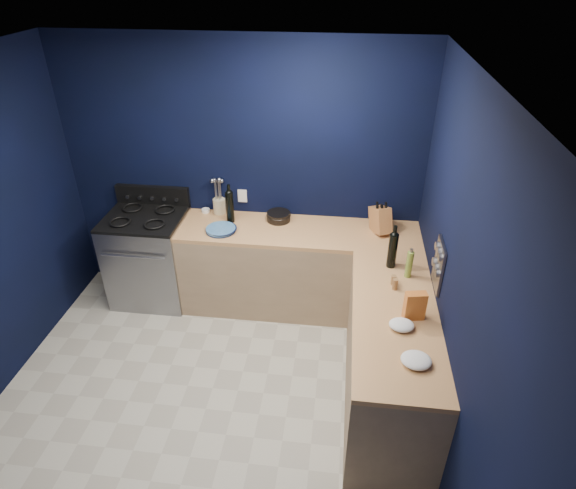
% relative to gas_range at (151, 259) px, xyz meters
% --- Properties ---
extents(floor, '(3.50, 3.50, 0.02)m').
position_rel_gas_range_xyz_m(floor, '(0.93, -1.42, -0.47)').
color(floor, '#B5B09F').
rests_on(floor, ground).
extents(ceiling, '(3.50, 3.50, 0.02)m').
position_rel_gas_range_xyz_m(ceiling, '(0.93, -1.42, 2.15)').
color(ceiling, silver).
rests_on(ceiling, ground).
extents(wall_back, '(3.50, 0.02, 2.60)m').
position_rel_gas_range_xyz_m(wall_back, '(0.93, 0.34, 0.84)').
color(wall_back, black).
rests_on(wall_back, ground).
extents(wall_right, '(0.02, 3.50, 2.60)m').
position_rel_gas_range_xyz_m(wall_right, '(2.69, -1.42, 0.84)').
color(wall_right, black).
rests_on(wall_right, ground).
extents(cab_back, '(2.30, 0.63, 0.86)m').
position_rel_gas_range_xyz_m(cab_back, '(1.53, 0.02, -0.03)').
color(cab_back, tan).
rests_on(cab_back, floor).
extents(top_back, '(2.30, 0.63, 0.04)m').
position_rel_gas_range_xyz_m(top_back, '(1.53, 0.02, 0.42)').
color(top_back, '#9B663C').
rests_on(top_back, cab_back).
extents(cab_right, '(0.63, 1.67, 0.86)m').
position_rel_gas_range_xyz_m(cab_right, '(2.37, -1.13, -0.03)').
color(cab_right, tan).
rests_on(cab_right, floor).
extents(top_right, '(0.63, 1.67, 0.04)m').
position_rel_gas_range_xyz_m(top_right, '(2.37, -1.13, 0.42)').
color(top_right, '#9B663C').
rests_on(top_right, cab_right).
extents(gas_range, '(0.76, 0.66, 0.92)m').
position_rel_gas_range_xyz_m(gas_range, '(0.00, 0.00, 0.00)').
color(gas_range, gray).
rests_on(gas_range, floor).
extents(oven_door, '(0.59, 0.02, 0.42)m').
position_rel_gas_range_xyz_m(oven_door, '(0.00, -0.32, -0.01)').
color(oven_door, black).
rests_on(oven_door, gas_range).
extents(cooktop, '(0.76, 0.66, 0.03)m').
position_rel_gas_range_xyz_m(cooktop, '(0.00, 0.00, 0.48)').
color(cooktop, black).
rests_on(cooktop, gas_range).
extents(backguard, '(0.76, 0.06, 0.20)m').
position_rel_gas_range_xyz_m(backguard, '(0.00, 0.30, 0.58)').
color(backguard, black).
rests_on(backguard, gas_range).
extents(spice_panel, '(0.02, 0.28, 0.38)m').
position_rel_gas_range_xyz_m(spice_panel, '(2.67, -0.87, 0.72)').
color(spice_panel, gray).
rests_on(spice_panel, wall_right).
extents(wall_outlet, '(0.09, 0.02, 0.13)m').
position_rel_gas_range_xyz_m(wall_outlet, '(0.93, 0.32, 0.62)').
color(wall_outlet, white).
rests_on(wall_outlet, wall_back).
extents(plate_stack, '(0.34, 0.34, 0.04)m').
position_rel_gas_range_xyz_m(plate_stack, '(0.80, -0.10, 0.46)').
color(plate_stack, teal).
rests_on(plate_stack, top_back).
extents(ramekin, '(0.09, 0.09, 0.03)m').
position_rel_gas_range_xyz_m(ramekin, '(0.55, 0.27, 0.46)').
color(ramekin, white).
rests_on(ramekin, top_back).
extents(utensil_crock, '(0.15, 0.15, 0.15)m').
position_rel_gas_range_xyz_m(utensil_crock, '(0.70, 0.27, 0.52)').
color(utensil_crock, beige).
rests_on(utensil_crock, top_back).
extents(wine_bottle_back, '(0.09, 0.09, 0.31)m').
position_rel_gas_range_xyz_m(wine_bottle_back, '(0.85, 0.11, 0.60)').
color(wine_bottle_back, black).
rests_on(wine_bottle_back, top_back).
extents(lemon_basket, '(0.30, 0.30, 0.09)m').
position_rel_gas_range_xyz_m(lemon_basket, '(1.31, 0.18, 0.48)').
color(lemon_basket, black).
rests_on(lemon_basket, top_back).
extents(knife_block, '(0.24, 0.31, 0.30)m').
position_rel_gas_range_xyz_m(knife_block, '(2.29, 0.09, 0.56)').
color(knife_block, '#9B5F30').
rests_on(knife_block, top_back).
extents(wine_bottle_right, '(0.08, 0.08, 0.31)m').
position_rel_gas_range_xyz_m(wine_bottle_right, '(2.36, -0.50, 0.59)').
color(wine_bottle_right, black).
rests_on(wine_bottle_right, top_right).
extents(oil_bottle, '(0.06, 0.06, 0.23)m').
position_rel_gas_range_xyz_m(oil_bottle, '(2.49, -0.63, 0.56)').
color(oil_bottle, olive).
rests_on(oil_bottle, top_right).
extents(spice_jar_near, '(0.05, 0.05, 0.09)m').
position_rel_gas_range_xyz_m(spice_jar_near, '(2.38, -0.82, 0.49)').
color(spice_jar_near, olive).
rests_on(spice_jar_near, top_right).
extents(spice_jar_far, '(0.05, 0.05, 0.08)m').
position_rel_gas_range_xyz_m(spice_jar_far, '(2.37, -0.76, 0.48)').
color(spice_jar_far, olive).
rests_on(spice_jar_far, top_right).
extents(crouton_bag, '(0.16, 0.10, 0.22)m').
position_rel_gas_range_xyz_m(crouton_bag, '(2.48, -1.16, 0.55)').
color(crouton_bag, '#B1231A').
rests_on(crouton_bag, top_right).
extents(towel_front, '(0.19, 0.16, 0.06)m').
position_rel_gas_range_xyz_m(towel_front, '(2.39, -1.29, 0.47)').
color(towel_front, white).
rests_on(towel_front, top_right).
extents(towel_end, '(0.24, 0.22, 0.06)m').
position_rel_gas_range_xyz_m(towel_end, '(2.46, -1.62, 0.47)').
color(towel_end, white).
rests_on(towel_end, top_right).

